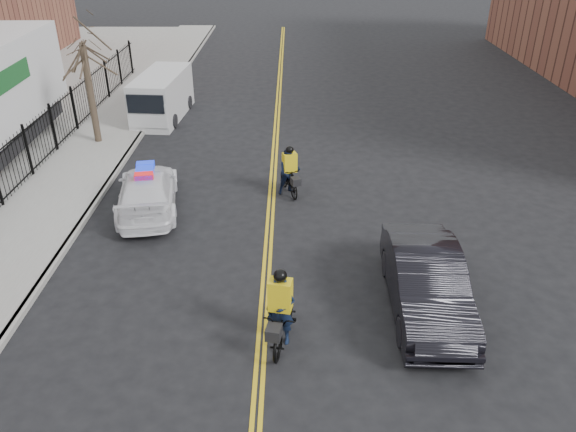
% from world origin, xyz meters
% --- Properties ---
extents(ground, '(120.00, 120.00, 0.00)m').
position_xyz_m(ground, '(0.00, 0.00, 0.00)').
color(ground, black).
rests_on(ground, ground).
extents(center_line_left, '(0.10, 60.00, 0.01)m').
position_xyz_m(center_line_left, '(-0.08, 8.00, 0.01)').
color(center_line_left, gold).
rests_on(center_line_left, ground).
extents(center_line_right, '(0.10, 60.00, 0.01)m').
position_xyz_m(center_line_right, '(0.08, 8.00, 0.01)').
color(center_line_right, gold).
rests_on(center_line_right, ground).
extents(sidewalk, '(3.00, 60.00, 0.15)m').
position_xyz_m(sidewalk, '(-7.50, 8.00, 0.07)').
color(sidewalk, gray).
rests_on(sidewalk, ground).
extents(curb, '(0.20, 60.00, 0.15)m').
position_xyz_m(curb, '(-6.00, 8.00, 0.07)').
color(curb, gray).
rests_on(curb, ground).
extents(iron_fence, '(0.12, 28.00, 2.00)m').
position_xyz_m(iron_fence, '(-9.00, 8.00, 1.00)').
color(iron_fence, black).
rests_on(iron_fence, ground).
extents(street_tree, '(3.20, 3.20, 4.80)m').
position_xyz_m(street_tree, '(-7.60, 10.00, 3.53)').
color(street_tree, '#3A2E22').
rests_on(street_tree, sidewalk).
extents(police_cruiser, '(2.64, 4.88, 1.50)m').
position_xyz_m(police_cruiser, '(-4.07, 3.97, 0.68)').
color(police_cruiser, white).
rests_on(police_cruiser, ground).
extents(dark_sedan, '(1.79, 4.87, 1.59)m').
position_xyz_m(dark_sedan, '(4.00, -1.35, 0.80)').
color(dark_sedan, black).
rests_on(dark_sedan, ground).
extents(cargo_van, '(2.23, 5.14, 2.10)m').
position_xyz_m(cargo_van, '(-5.51, 13.48, 1.03)').
color(cargo_van, silver).
rests_on(cargo_van, ground).
extents(cyclist_near, '(1.07, 2.10, 1.97)m').
position_xyz_m(cyclist_near, '(0.44, -2.58, 0.69)').
color(cyclist_near, black).
rests_on(cyclist_near, ground).
extents(cyclist_far, '(1.05, 1.83, 1.79)m').
position_xyz_m(cyclist_far, '(0.63, 5.22, 0.71)').
color(cyclist_far, black).
rests_on(cyclist_far, ground).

